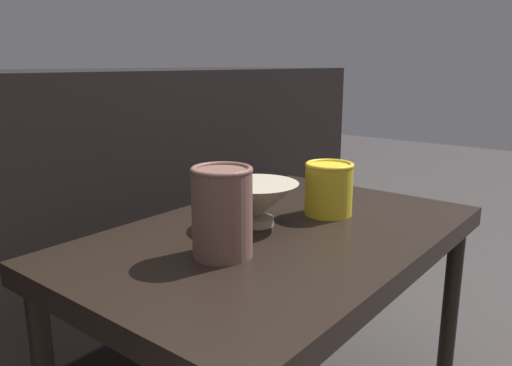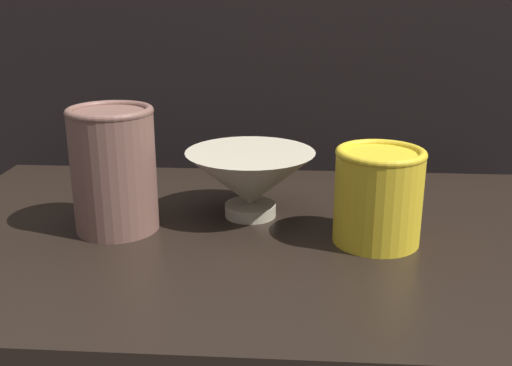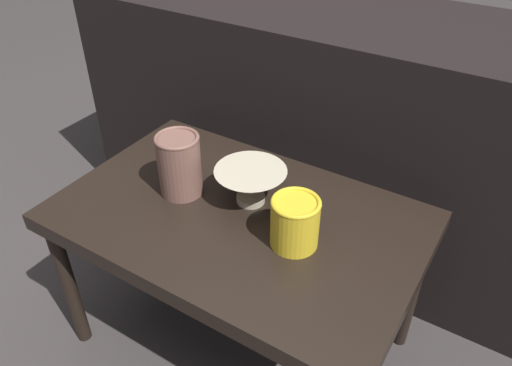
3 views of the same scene
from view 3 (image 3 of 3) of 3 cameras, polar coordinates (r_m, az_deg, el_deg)
name	(u,v)px [view 3 (image 3 of 3)]	position (r m, az deg, el deg)	size (l,w,h in m)	color
ground_plane	(241,338)	(1.43, -1.69, -17.27)	(8.00, 8.00, 0.00)	#383333
table	(238,229)	(1.13, -2.03, -5.24)	(0.80, 0.51, 0.44)	black
couch_backdrop	(341,132)	(1.57, 9.68, 5.76)	(1.62, 0.50, 0.73)	black
bowl	(249,183)	(1.11, -0.76, -0.03)	(0.16, 0.16, 0.08)	#B2A88E
vase_textured_left	(179,164)	(1.14, -8.80, 2.14)	(0.10, 0.10, 0.15)	brown
vase_colorful_right	(295,222)	(1.00, 4.47, -4.41)	(0.10, 0.10, 0.11)	gold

